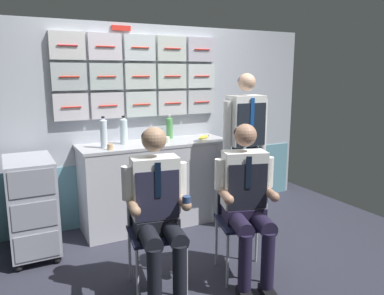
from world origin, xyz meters
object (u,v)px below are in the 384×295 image
Objects in this scene: folding_chair_left at (153,218)px; paper_cup_tan at (166,139)px; folding_chair_right at (240,208)px; snack_banana at (204,137)px; crew_member_left at (158,206)px; sparkling_bottle_green at (169,127)px; service_trolley at (31,204)px; crew_member_right at (247,197)px; crew_member_standing at (245,139)px.

paper_cup_tan is (0.57, 1.05, 0.41)m from folding_chair_left.
snack_banana is at bearing 75.63° from folding_chair_right.
crew_member_left is 4.81× the size of sparkling_bottle_green.
sparkling_bottle_green is at bearing 12.35° from service_trolley.
service_trolley is at bearing 124.78° from crew_member_left.
crew_member_left is 1.37m from paper_cup_tan.
folding_chair_right is at bearing -9.22° from folding_chair_left.
service_trolley is at bearing 140.27° from crew_member_right.
folding_chair_left is at bearing -118.84° from sparkling_bottle_green.
crew_member_right is 4.79× the size of sparkling_bottle_green.
crew_member_standing is 6.24× the size of sparkling_bottle_green.
folding_chair_right is 12.00× the size of paper_cup_tan.
crew_member_left is 0.77m from folding_chair_right.
crew_member_standing is (1.30, 0.78, 0.27)m from crew_member_left.
service_trolley is 1.45m from paper_cup_tan.
crew_member_right reaches higher than folding_chair_right.
crew_member_left is 1.65m from sparkling_bottle_green.
crew_member_standing is 0.52m from snack_banana.
paper_cup_tan is 0.42× the size of snack_banana.
folding_chair_right is at bearing 72.81° from crew_member_right.
service_trolley is 12.46× the size of paper_cup_tan.
crew_member_standing is at bearing 25.82° from folding_chair_left.
sparkling_bottle_green reaches higher than service_trolley.
crew_member_standing is at bearing -31.60° from paper_cup_tan.
folding_chair_left is at bearing 80.86° from crew_member_left.
crew_member_left is 1.01× the size of crew_member_right.
folding_chair_right is at bearing -82.27° from paper_cup_tan.
folding_chair_right is at bearing 3.32° from crew_member_left.
sparkling_bottle_green is at bearing 59.02° from paper_cup_tan.
crew_member_right is 1.10m from crew_member_standing.
service_trolley is 5.22× the size of snack_banana.
crew_member_left is at bearing -149.11° from crew_member_standing.
folding_chair_left is 0.69× the size of crew_member_right.
paper_cup_tan is at bearing 63.94° from crew_member_left.
crew_member_standing is at bearing -62.19° from snack_banana.
crew_member_left is at bearing -55.22° from service_trolley.
folding_chair_left is at bearing -118.35° from paper_cup_tan.
crew_member_right is 7.28× the size of snack_banana.
crew_member_left is 1.54m from crew_member_standing.
crew_member_standing is (0.60, 0.89, 0.27)m from crew_member_right.
crew_member_right is at bearing -107.19° from folding_chair_right.
crew_member_left reaches higher than folding_chair_left.
crew_member_standing is (2.07, -0.34, 0.48)m from service_trolley.
folding_chair_left is at bearing -133.80° from snack_banana.
crew_member_left reaches higher than paper_cup_tan.
sparkling_bottle_green reaches higher than snack_banana.
sparkling_bottle_green is 3.63× the size of paper_cup_tan.
sparkling_bottle_green reaches higher than folding_chair_left.
folding_chair_right is 1.25m from paper_cup_tan.
sparkling_bottle_green is (0.73, 1.44, 0.34)m from crew_member_left.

